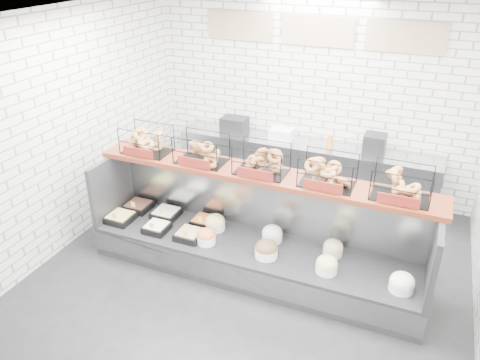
% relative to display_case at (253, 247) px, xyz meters
% --- Properties ---
extents(ground, '(5.50, 5.50, 0.00)m').
position_rel_display_case_xyz_m(ground, '(0.02, -0.34, -0.33)').
color(ground, black).
rests_on(ground, ground).
extents(room_shell, '(5.02, 5.51, 3.01)m').
position_rel_display_case_xyz_m(room_shell, '(0.02, 0.26, 1.73)').
color(room_shell, white).
rests_on(room_shell, ground).
extents(display_case, '(4.00, 0.90, 1.20)m').
position_rel_display_case_xyz_m(display_case, '(0.00, 0.00, 0.00)').
color(display_case, black).
rests_on(display_case, ground).
extents(bagel_shelf, '(4.10, 0.50, 0.40)m').
position_rel_display_case_xyz_m(bagel_shelf, '(0.02, 0.18, 1.05)').
color(bagel_shelf, '#4B1C10').
rests_on(bagel_shelf, display_case).
extents(prep_counter, '(4.00, 0.60, 1.20)m').
position_rel_display_case_xyz_m(prep_counter, '(0.01, 2.09, 0.14)').
color(prep_counter, '#93969B').
rests_on(prep_counter, ground).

